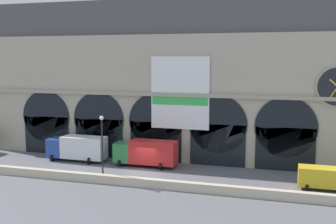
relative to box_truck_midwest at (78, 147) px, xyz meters
name	(u,v)px	position (x,y,z in m)	size (l,w,h in m)	color
ground_plane	(142,172)	(9.46, -2.41, -1.70)	(200.00, 200.00, 0.00)	slate
quay_parapet_wall	(125,181)	(9.46, -7.49, -1.25)	(90.00, 0.70, 0.91)	beige
station_building	(162,82)	(9.49, 5.37, 8.02)	(47.90, 5.97, 20.01)	#B2A891
box_truck_midwest	(78,147)	(0.00, 0.00, 0.00)	(7.50, 2.91, 3.12)	#28479E
box_truck_center	(146,152)	(9.11, -0.04, 0.00)	(7.50, 2.91, 3.12)	#2D7A42
van_east	(326,177)	(28.82, -3.27, -0.45)	(5.20, 2.48, 2.20)	gold
street_lamp_quayside	(102,140)	(6.59, -6.69, 2.71)	(0.44, 0.44, 6.90)	black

